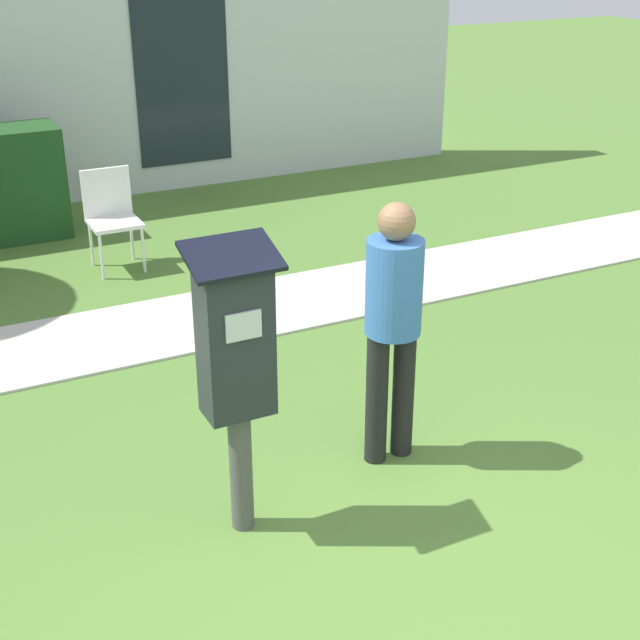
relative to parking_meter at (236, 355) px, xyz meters
The scene contains 6 objects.
ground_plane 1.46m from the parking_meter, 63.38° to the right, with size 40.00×40.00×0.00m, color #517A33.
sidewalk 2.83m from the parking_meter, 79.72° to the left, with size 12.00×1.10×0.02m.
building_facade 6.46m from the parking_meter, 85.80° to the left, with size 10.00×0.26×3.20m.
parking_meter is the anchor object (origin of this frame).
person_standing 1.07m from the parking_meter, 12.83° to the left, with size 0.32×0.32×1.58m.
outdoor_chair_middle 4.16m from the parking_meter, 84.30° to the left, with size 0.44×0.44×0.90m.
Camera 1 is at (-1.84, -2.70, 2.97)m, focal length 50.00 mm.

